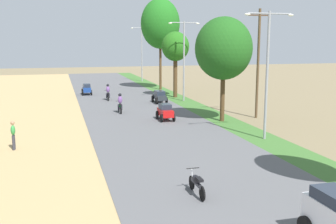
{
  "coord_description": "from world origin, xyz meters",
  "views": [
    {
      "loc": [
        -6.27,
        -6.28,
        5.97
      ],
      "look_at": [
        -0.08,
        16.53,
        1.83
      ],
      "focal_mm": 43.28,
      "sensor_mm": 36.0,
      "label": 1
    }
  ],
  "objects_px": {
    "pedestrian_on_shoulder": "(13,134)",
    "motorbike_ahead_third": "(120,104)",
    "car_hatchback_red": "(165,111)",
    "car_sedan_charcoal": "(160,96)",
    "streetlamp_far": "(142,50)",
    "motorbike_ahead_second": "(197,182)",
    "car_hatchback_blue": "(87,89)",
    "median_tree_third": "(175,47)",
    "median_tree_fourth": "(160,24)",
    "streetlamp_near": "(267,67)",
    "utility_pole_near": "(258,62)",
    "motorbike_ahead_fourth": "(108,93)",
    "streetlamp_mid": "(184,56)",
    "median_tree_second": "(224,49)"
  },
  "relations": [
    {
      "from": "median_tree_fourth",
      "to": "car_hatchback_blue",
      "type": "distance_m",
      "value": 12.14
    },
    {
      "from": "car_hatchback_red",
      "to": "motorbike_ahead_second",
      "type": "distance_m",
      "value": 15.19
    },
    {
      "from": "median_tree_second",
      "to": "car_sedan_charcoal",
      "type": "relative_size",
      "value": 3.4
    },
    {
      "from": "car_sedan_charcoal",
      "to": "streetlamp_near",
      "type": "bearing_deg",
      "value": -80.34
    },
    {
      "from": "pedestrian_on_shoulder",
      "to": "streetlamp_mid",
      "type": "distance_m",
      "value": 21.46
    },
    {
      "from": "median_tree_fourth",
      "to": "streetlamp_mid",
      "type": "height_order",
      "value": "median_tree_fourth"
    },
    {
      "from": "streetlamp_mid",
      "to": "car_sedan_charcoal",
      "type": "xyz_separation_m",
      "value": [
        -2.7,
        -0.79,
        -3.84
      ]
    },
    {
      "from": "streetlamp_far",
      "to": "motorbike_ahead_fourth",
      "type": "distance_m",
      "value": 20.25
    },
    {
      "from": "streetlamp_mid",
      "to": "motorbike_ahead_second",
      "type": "distance_m",
      "value": 25.6
    },
    {
      "from": "car_hatchback_blue",
      "to": "motorbike_ahead_third",
      "type": "xyz_separation_m",
      "value": [
        1.85,
        -12.63,
        0.11
      ]
    },
    {
      "from": "pedestrian_on_shoulder",
      "to": "motorbike_ahead_third",
      "type": "height_order",
      "value": "motorbike_ahead_third"
    },
    {
      "from": "pedestrian_on_shoulder",
      "to": "motorbike_ahead_fourth",
      "type": "height_order",
      "value": "motorbike_ahead_fourth"
    },
    {
      "from": "car_hatchback_red",
      "to": "car_hatchback_blue",
      "type": "xyz_separation_m",
      "value": [
        -4.69,
        16.63,
        0.0
      ]
    },
    {
      "from": "motorbike_ahead_second",
      "to": "pedestrian_on_shoulder",
      "type": "bearing_deg",
      "value": 130.02
    },
    {
      "from": "streetlamp_far",
      "to": "motorbike_ahead_second",
      "type": "height_order",
      "value": "streetlamp_far"
    },
    {
      "from": "utility_pole_near",
      "to": "car_hatchback_blue",
      "type": "distance_m",
      "value": 21.29
    },
    {
      "from": "streetlamp_far",
      "to": "car_sedan_charcoal",
      "type": "xyz_separation_m",
      "value": [
        -2.7,
        -21.61,
        -3.92
      ]
    },
    {
      "from": "car_sedan_charcoal",
      "to": "car_hatchback_blue",
      "type": "bearing_deg",
      "value": 128.26
    },
    {
      "from": "streetlamp_near",
      "to": "utility_pole_near",
      "type": "xyz_separation_m",
      "value": [
        2.9,
        6.7,
        -0.09
      ]
    },
    {
      "from": "median_tree_third",
      "to": "car_hatchback_blue",
      "type": "distance_m",
      "value": 11.06
    },
    {
      "from": "car_hatchback_blue",
      "to": "motorbike_ahead_fourth",
      "type": "bearing_deg",
      "value": -70.48
    },
    {
      "from": "streetlamp_far",
      "to": "motorbike_ahead_third",
      "type": "relative_size",
      "value": 4.45
    },
    {
      "from": "car_hatchback_red",
      "to": "motorbike_ahead_third",
      "type": "relative_size",
      "value": 1.11
    },
    {
      "from": "streetlamp_near",
      "to": "motorbike_ahead_second",
      "type": "height_order",
      "value": "streetlamp_near"
    },
    {
      "from": "motorbike_ahead_second",
      "to": "motorbike_ahead_fourth",
      "type": "bearing_deg",
      "value": 90.51
    },
    {
      "from": "motorbike_ahead_fourth",
      "to": "utility_pole_near",
      "type": "bearing_deg",
      "value": -50.2
    },
    {
      "from": "streetlamp_mid",
      "to": "streetlamp_far",
      "type": "relative_size",
      "value": 0.98
    },
    {
      "from": "streetlamp_near",
      "to": "median_tree_fourth",
      "type": "bearing_deg",
      "value": 89.64
    },
    {
      "from": "median_tree_fourth",
      "to": "car_hatchback_blue",
      "type": "xyz_separation_m",
      "value": [
        -9.24,
        -2.91,
        -7.31
      ]
    },
    {
      "from": "car_hatchback_blue",
      "to": "motorbike_ahead_third",
      "type": "distance_m",
      "value": 12.76
    },
    {
      "from": "median_tree_fourth",
      "to": "median_tree_second",
      "type": "bearing_deg",
      "value": -91.37
    },
    {
      "from": "car_hatchback_blue",
      "to": "motorbike_ahead_fourth",
      "type": "height_order",
      "value": "motorbike_ahead_fourth"
    },
    {
      "from": "streetlamp_far",
      "to": "car_sedan_charcoal",
      "type": "relative_size",
      "value": 3.54
    },
    {
      "from": "median_tree_third",
      "to": "median_tree_fourth",
      "type": "relative_size",
      "value": 0.63
    },
    {
      "from": "car_sedan_charcoal",
      "to": "motorbike_ahead_third",
      "type": "bearing_deg",
      "value": -134.91
    },
    {
      "from": "median_tree_second",
      "to": "motorbike_ahead_second",
      "type": "height_order",
      "value": "median_tree_second"
    },
    {
      "from": "streetlamp_near",
      "to": "utility_pole_near",
      "type": "height_order",
      "value": "utility_pole_near"
    },
    {
      "from": "pedestrian_on_shoulder",
      "to": "utility_pole_near",
      "type": "relative_size",
      "value": 0.19
    },
    {
      "from": "car_hatchback_blue",
      "to": "utility_pole_near",
      "type": "bearing_deg",
      "value": -55.2
    },
    {
      "from": "pedestrian_on_shoulder",
      "to": "motorbike_ahead_third",
      "type": "distance_m",
      "value": 12.41
    },
    {
      "from": "median_tree_third",
      "to": "motorbike_ahead_third",
      "type": "height_order",
      "value": "median_tree_third"
    },
    {
      "from": "streetlamp_far",
      "to": "utility_pole_near",
      "type": "xyz_separation_m",
      "value": [
        2.9,
        -30.75,
        -0.27
      ]
    },
    {
      "from": "car_hatchback_blue",
      "to": "pedestrian_on_shoulder",
      "type": "bearing_deg",
      "value": -103.76
    },
    {
      "from": "pedestrian_on_shoulder",
      "to": "motorbike_ahead_third",
      "type": "xyz_separation_m",
      "value": [
        7.38,
        9.98,
        -0.11
      ]
    },
    {
      "from": "car_hatchback_red",
      "to": "car_sedan_charcoal",
      "type": "xyz_separation_m",
      "value": [
        1.68,
        8.55,
        -0.01
      ]
    },
    {
      "from": "median_tree_second",
      "to": "pedestrian_on_shoulder",
      "type": "bearing_deg",
      "value": -162.11
    },
    {
      "from": "car_sedan_charcoal",
      "to": "motorbike_ahead_fourth",
      "type": "bearing_deg",
      "value": 145.99
    },
    {
      "from": "streetlamp_near",
      "to": "motorbike_ahead_second",
      "type": "bearing_deg",
      "value": -132.74
    },
    {
      "from": "median_tree_third",
      "to": "streetlamp_mid",
      "type": "relative_size",
      "value": 0.88
    },
    {
      "from": "streetlamp_near",
      "to": "car_hatchback_red",
      "type": "height_order",
      "value": "streetlamp_near"
    }
  ]
}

